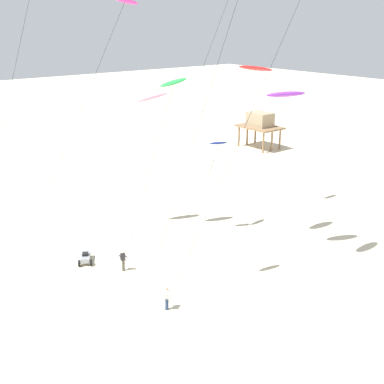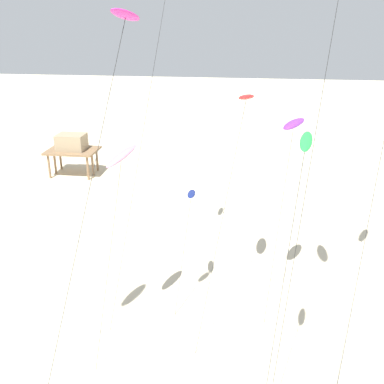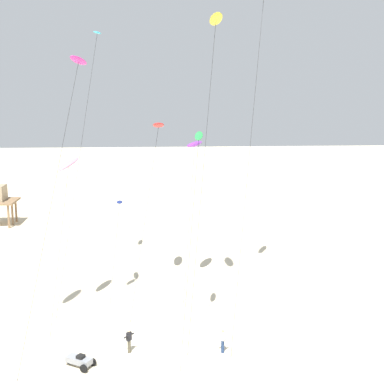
{
  "view_description": "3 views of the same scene",
  "coord_description": "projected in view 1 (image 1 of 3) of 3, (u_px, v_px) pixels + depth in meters",
  "views": [
    {
      "loc": [
        26.16,
        -13.51,
        17.79
      ],
      "look_at": [
        0.41,
        6.79,
        5.91
      ],
      "focal_mm": 44.47,
      "sensor_mm": 36.0,
      "label": 1
    },
    {
      "loc": [
        0.49,
        -14.58,
        19.16
      ],
      "look_at": [
        -2.79,
        10.28,
        9.04
      ],
      "focal_mm": 41.62,
      "sensor_mm": 36.0,
      "label": 2
    },
    {
      "loc": [
        0.22,
        -29.7,
        17.15
      ],
      "look_at": [
        2.59,
        6.86,
        9.92
      ],
      "focal_mm": 48.09,
      "sensor_mm": 36.0,
      "label": 3
    }
  ],
  "objects": [
    {
      "name": "kite_red",
      "position": [
        255.0,
        69.0,
        35.83
      ],
      "size": [
        2.95,
        8.17,
        14.8
      ],
      "color": "red",
      "rests_on": "ground"
    },
    {
      "name": "ground_plane",
      "position": [
        112.0,
        290.0,
        33.24
      ],
      "size": [
        260.0,
        260.0,
        0.0
      ],
      "primitive_type": "plane",
      "color": "beige"
    },
    {
      "name": "kite_magenta",
      "position": [
        122.0,
        7.0,
        33.34
      ],
      "size": [
        3.76,
        9.72,
        19.52
      ],
      "color": "#D8339E",
      "rests_on": "ground"
    },
    {
      "name": "kite_purple",
      "position": [
        286.0,
        95.0,
        34.2
      ],
      "size": [
        2.2,
        4.84,
        13.08
      ],
      "color": "purple",
      "rests_on": "ground"
    },
    {
      "name": "kite_navy",
      "position": [
        218.0,
        144.0,
        40.04
      ],
      "size": [
        1.15,
        3.36,
        8.25
      ],
      "color": "navy",
      "rests_on": "ground"
    },
    {
      "name": "stilt_house",
      "position": [
        260.0,
        122.0,
        68.99
      ],
      "size": [
        6.22,
        4.32,
        5.24
      ],
      "color": "#846647",
      "rests_on": "ground"
    },
    {
      "name": "kite_flyer_nearest",
      "position": [
        123.0,
        260.0,
        35.54
      ],
      "size": [
        0.73,
        0.73,
        1.67
      ],
      "color": "#4C4738",
      "rests_on": "ground"
    },
    {
      "name": "beach_buggy",
      "position": [
        86.0,
        257.0,
        37.01
      ],
      "size": [
        2.06,
        1.67,
        0.82
      ],
      "color": "gray",
      "rests_on": "ground"
    },
    {
      "name": "kite_green",
      "position": [
        172.0,
        88.0,
        28.39
      ],
      "size": [
        1.88,
        5.01,
        14.64
      ],
      "color": "green",
      "rests_on": "ground"
    },
    {
      "name": "kite_flyer_middle",
      "position": [
        167.0,
        298.0,
        30.72
      ],
      "size": [
        0.73,
        0.73,
        1.67
      ],
      "color": "navy",
      "rests_on": "ground"
    },
    {
      "name": "kite_pink",
      "position": [
        152.0,
        98.0,
        38.59
      ],
      "size": [
        2.12,
        4.93,
        12.43
      ],
      "color": "pink",
      "rests_on": "ground"
    }
  ]
}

